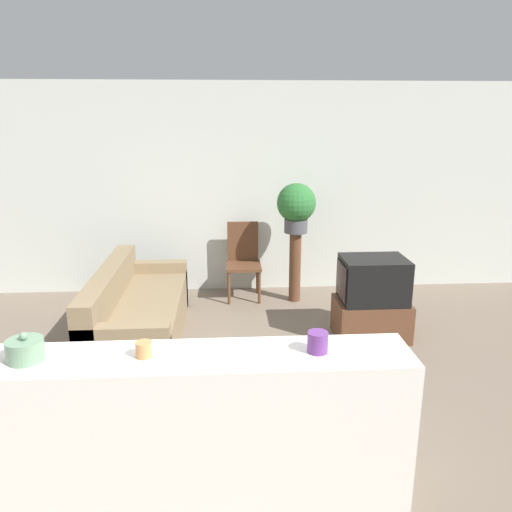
{
  "coord_description": "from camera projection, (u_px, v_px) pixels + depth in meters",
  "views": [
    {
      "loc": [
        0.32,
        -3.06,
        2.27
      ],
      "look_at": [
        0.64,
        1.99,
        0.85
      ],
      "focal_mm": 35.0,
      "sensor_mm": 36.0,
      "label": 1
    }
  ],
  "objects": [
    {
      "name": "ground_plane",
      "position": [
        184.0,
        448.0,
        3.54
      ],
      "size": [
        14.0,
        14.0,
        0.0
      ],
      "primitive_type": "plane",
      "color": "#756656"
    },
    {
      "name": "plant_stand",
      "position": [
        295.0,
        267.0,
        6.27
      ],
      "size": [
        0.15,
        0.15,
        0.89
      ],
      "color": "brown",
      "rests_on": "ground_plane"
    },
    {
      "name": "wooden_chair",
      "position": [
        243.0,
        258.0,
        6.39
      ],
      "size": [
        0.44,
        0.44,
        0.97
      ],
      "color": "brown",
      "rests_on": "ground_plane"
    },
    {
      "name": "wall_back",
      "position": [
        200.0,
        190.0,
        6.47
      ],
      "size": [
        9.0,
        0.06,
        2.7
      ],
      "color": "silver",
      "rests_on": "ground_plane"
    },
    {
      "name": "couch",
      "position": [
        137.0,
        315.0,
        5.17
      ],
      "size": [
        0.81,
        2.06,
        0.78
      ],
      "color": "#847051",
      "rests_on": "ground_plane"
    },
    {
      "name": "candle_jar",
      "position": [
        144.0,
        349.0,
        2.75
      ],
      "size": [
        0.09,
        0.09,
        0.09
      ],
      "color": "#C6844C",
      "rests_on": "foreground_counter"
    },
    {
      "name": "tv_stand",
      "position": [
        371.0,
        319.0,
        5.28
      ],
      "size": [
        0.75,
        0.53,
        0.4
      ],
      "color": "brown",
      "rests_on": "ground_plane"
    },
    {
      "name": "television",
      "position": [
        373.0,
        280.0,
        5.16
      ],
      "size": [
        0.67,
        0.51,
        0.46
      ],
      "color": "black",
      "rests_on": "tv_stand"
    },
    {
      "name": "potted_plant",
      "position": [
        296.0,
        205.0,
        6.06
      ],
      "size": [
        0.48,
        0.48,
        0.61
      ],
      "color": "#4C4C51",
      "rests_on": "plant_stand"
    },
    {
      "name": "foreground_counter",
      "position": [
        173.0,
        433.0,
        2.9
      ],
      "size": [
        2.74,
        0.44,
        0.98
      ],
      "color": "white",
      "rests_on": "ground_plane"
    },
    {
      "name": "coffee_tin",
      "position": [
        318.0,
        342.0,
        2.8
      ],
      "size": [
        0.12,
        0.12,
        0.12
      ],
      "color": "#66337F",
      "rests_on": "foreground_counter"
    },
    {
      "name": "decorative_bowl",
      "position": [
        25.0,
        350.0,
        2.71
      ],
      "size": [
        0.2,
        0.2,
        0.16
      ],
      "color": "gray",
      "rests_on": "foreground_counter"
    }
  ]
}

